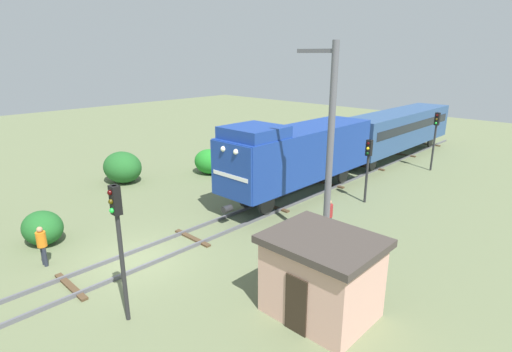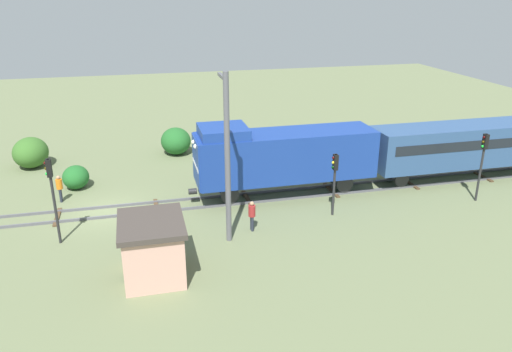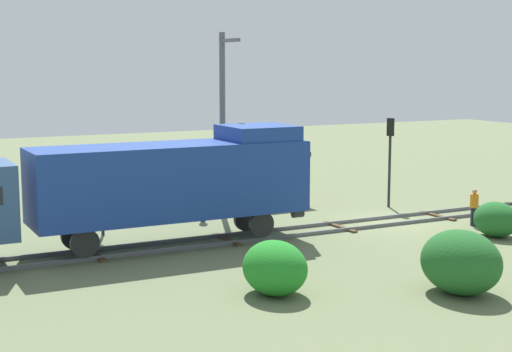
% 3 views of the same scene
% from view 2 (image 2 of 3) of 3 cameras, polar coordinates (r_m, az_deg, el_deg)
% --- Properties ---
extents(ground_plane, '(100.68, 100.68, 0.00)m').
position_cam_2_polar(ground_plane, '(30.55, -16.56, -4.05)').
color(ground_plane, '#66704C').
extents(railway_track, '(2.40, 67.12, 0.16)m').
position_cam_2_polar(railway_track, '(30.52, -16.57, -3.93)').
color(railway_track, '#595960').
rests_on(railway_track, ground).
extents(locomotive, '(2.90, 11.60, 4.60)m').
position_cam_2_polar(locomotive, '(30.68, 3.05, 2.50)').
color(locomotive, navy).
rests_on(locomotive, railway_track).
extents(passenger_car_leading, '(2.84, 14.00, 3.66)m').
position_cam_2_polar(passenger_car_leading, '(36.78, 23.39, 3.50)').
color(passenger_car_leading, '#2D4C7A').
rests_on(passenger_car_leading, railway_track).
extents(traffic_signal_near, '(0.32, 0.34, 4.57)m').
position_cam_2_polar(traffic_signal_near, '(26.68, -22.32, -1.09)').
color(traffic_signal_near, '#262628').
rests_on(traffic_signal_near, ground).
extents(traffic_signal_mid, '(0.32, 0.34, 3.68)m').
position_cam_2_polar(traffic_signal_mid, '(28.40, 8.98, 0.32)').
color(traffic_signal_mid, '#262628').
rests_on(traffic_signal_mid, ground).
extents(traffic_signal_far, '(0.32, 0.34, 4.27)m').
position_cam_2_polar(traffic_signal_far, '(32.83, 24.51, 2.19)').
color(traffic_signal_far, '#262628').
rests_on(traffic_signal_far, ground).
extents(worker_near_track, '(0.38, 0.38, 1.70)m').
position_cam_2_polar(worker_near_track, '(32.69, -21.54, -1.12)').
color(worker_near_track, '#262B38').
rests_on(worker_near_track, ground).
extents(worker_by_signal, '(0.38, 0.38, 1.70)m').
position_cam_2_polar(worker_by_signal, '(26.85, -0.47, -4.32)').
color(worker_by_signal, '#262B38').
rests_on(worker_by_signal, ground).
extents(catenary_mast, '(1.94, 0.28, 8.76)m').
position_cam_2_polar(catenary_mast, '(24.55, -3.31, 2.33)').
color(catenary_mast, '#595960').
rests_on(catenary_mast, ground).
extents(relay_hut, '(3.50, 2.90, 2.74)m').
position_cam_2_polar(relay_hut, '(23.13, -11.73, -8.07)').
color(relay_hut, '#D19E8C').
rests_on(relay_hut, ground).
extents(bush_near, '(3.02, 2.47, 2.20)m').
position_cam_2_polar(bush_near, '(39.89, -24.36, 2.46)').
color(bush_near, '#366526').
rests_on(bush_near, ground).
extents(bush_mid, '(2.84, 2.33, 2.07)m').
position_cam_2_polar(bush_mid, '(39.86, -9.15, 3.97)').
color(bush_mid, '#215F26').
rests_on(bush_mid, ground).
extents(bush_far, '(2.06, 1.69, 1.50)m').
position_cam_2_polar(bush_far, '(34.66, -19.90, -0.12)').
color(bush_far, '#206026').
rests_on(bush_far, ground).
extents(bush_back, '(2.41, 1.97, 1.75)m').
position_cam_2_polar(bush_back, '(38.20, -0.78, 3.25)').
color(bush_back, '#218326').
rests_on(bush_back, ground).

